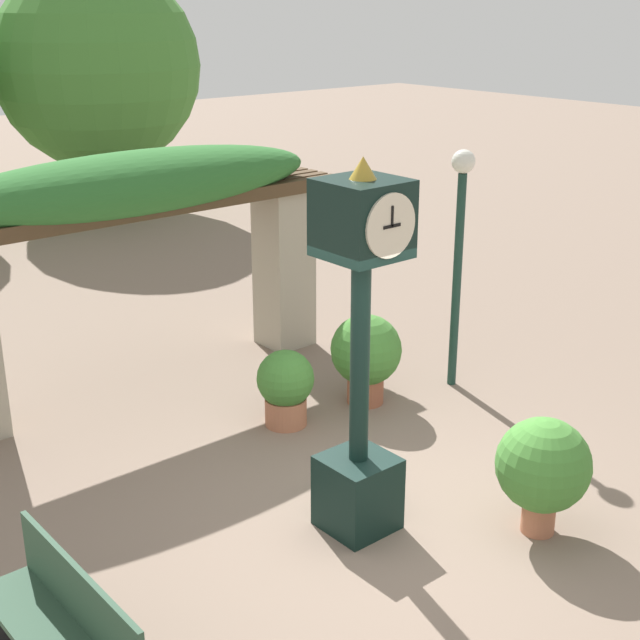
{
  "coord_description": "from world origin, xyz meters",
  "views": [
    {
      "loc": [
        -4.65,
        -4.7,
        4.3
      ],
      "look_at": [
        -0.14,
        0.67,
        1.75
      ],
      "focal_mm": 50.0,
      "sensor_mm": 36.0,
      "label": 1
    }
  ],
  "objects": [
    {
      "name": "pedestal_clock",
      "position": [
        -0.14,
        0.17,
        1.58
      ],
      "size": [
        0.6,
        0.65,
        3.19
      ],
      "color": "black",
      "rests_on": "ground"
    },
    {
      "name": "lamp_post",
      "position": [
        2.74,
        1.68,
        1.82
      ],
      "size": [
        0.26,
        0.26,
        2.76
      ],
      "color": "#19382D",
      "rests_on": "ground"
    },
    {
      "name": "ground_plane",
      "position": [
        0.0,
        0.0,
        0.0
      ],
      "size": [
        60.0,
        60.0,
        0.0
      ],
      "primitive_type": "plane",
      "color": "#7F6B5B"
    },
    {
      "name": "potted_plant_near_right",
      "position": [
        0.99,
        -0.89,
        0.62
      ],
      "size": [
        0.8,
        0.8,
        1.04
      ],
      "color": "#B26B4C",
      "rests_on": "ground"
    },
    {
      "name": "pergola",
      "position": [
        0.0,
        3.99,
        2.03
      ],
      "size": [
        5.29,
        1.19,
        2.74
      ],
      "color": "#A89E89",
      "rests_on": "ground"
    },
    {
      "name": "potted_plant_near_left",
      "position": [
        0.59,
        2.1,
        0.45
      ],
      "size": [
        0.61,
        0.61,
        0.84
      ],
      "color": "#B26B4C",
      "rests_on": "ground"
    },
    {
      "name": "park_bench",
      "position": [
        -2.88,
        -0.02,
        0.44
      ],
      "size": [
        0.42,
        1.68,
        0.89
      ],
      "rotation": [
        0.0,
        0.0,
        -1.57
      ],
      "color": "#2D4C38",
      "rests_on": "ground"
    },
    {
      "name": "potted_plant_far_left",
      "position": [
        1.61,
        1.96,
        0.59
      ],
      "size": [
        0.79,
        0.79,
        1.03
      ],
      "color": "#9E563D",
      "rests_on": "ground"
    }
  ]
}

